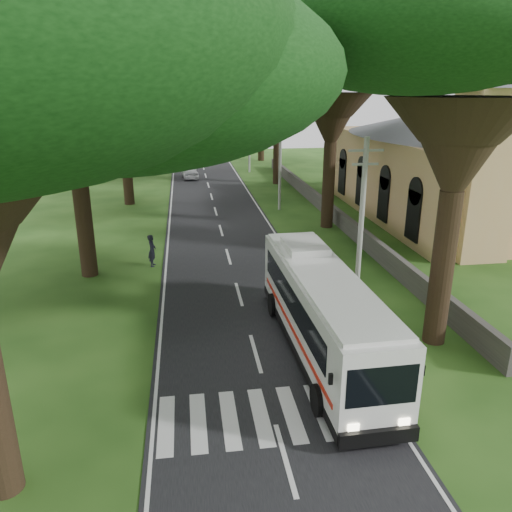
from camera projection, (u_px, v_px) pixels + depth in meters
name	position (u px, v px, depth m)	size (l,w,h in m)	color
ground	(263.00, 381.00, 17.95)	(140.00, 140.00, 0.00)	#1E4012
road	(216.00, 214.00, 41.37)	(8.00, 120.00, 0.04)	black
crosswalk	(273.00, 416.00, 16.07)	(8.00, 3.00, 0.01)	silver
property_wall	(325.00, 207.00, 41.45)	(0.35, 50.00, 1.20)	#383533
church	(446.00, 156.00, 38.96)	(14.00, 24.00, 11.60)	#DFAA6C
pole_near	(361.00, 221.00, 22.96)	(1.60, 0.24, 8.00)	gray
pole_mid	(280.00, 161.00, 41.70)	(1.60, 0.24, 8.00)	gray
pole_far	(249.00, 138.00, 60.44)	(1.60, 0.24, 8.00)	gray
tree_l_mida	(66.00, 67.00, 24.57)	(16.34, 16.34, 14.52)	black
tree_l_midb	(117.00, 51.00, 40.91)	(13.02, 13.02, 15.83)	black
tree_l_far	(127.00, 68.00, 57.88)	(14.96, 14.96, 15.39)	black
tree_r_mida	(335.00, 45.00, 33.65)	(14.22, 14.22, 15.92)	black
tree_r_midb	(279.00, 60.00, 50.51)	(15.81, 15.81, 16.02)	black
tree_r_far	(261.00, 63.00, 67.35)	(14.52, 14.52, 16.31)	black
coach_bus	(322.00, 310.00, 19.39)	(2.92, 11.60, 3.40)	silver
distant_car_a	(190.00, 172.00, 57.21)	(1.74, 4.33, 1.48)	#B5B6BA
distant_car_b	(180.00, 157.00, 70.30)	(1.40, 4.03, 1.33)	navy
distant_car_c	(218.00, 149.00, 78.14)	(1.94, 4.78, 1.39)	maroon
pedestrian	(152.00, 251.00, 29.21)	(0.70, 0.46, 1.91)	black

